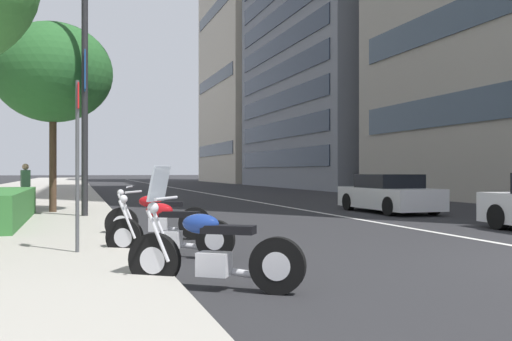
% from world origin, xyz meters
% --- Properties ---
extents(sidewalk_right_plaza, '(160.00, 8.17, 0.15)m').
position_xyz_m(sidewalk_right_plaza, '(30.00, 10.89, 0.07)').
color(sidewalk_right_plaza, '#A39E93').
rests_on(sidewalk_right_plaza, ground).
extents(lane_centre_stripe, '(110.00, 0.16, 0.01)m').
position_xyz_m(lane_centre_stripe, '(35.00, 0.00, 0.00)').
color(lane_centre_stripe, silver).
rests_on(lane_centre_stripe, ground).
extents(motorcycle_far_end_row, '(1.33, 1.92, 1.49)m').
position_xyz_m(motorcycle_far_end_row, '(0.46, 6.40, 0.45)').
color(motorcycle_far_end_row, black).
rests_on(motorcycle_far_end_row, ground).
extents(motorcycle_by_sign_pole, '(1.21, 1.98, 1.10)m').
position_xyz_m(motorcycle_by_sign_pole, '(3.10, 6.50, 0.42)').
color(motorcycle_by_sign_pole, black).
rests_on(motorcycle_by_sign_pole, ground).
extents(motorcycle_under_tarp, '(0.78, 2.14, 1.12)m').
position_xyz_m(motorcycle_under_tarp, '(5.58, 6.34, 0.43)').
color(motorcycle_under_tarp, black).
rests_on(motorcycle_under_tarp, ground).
extents(car_approaching_light, '(4.21, 1.88, 1.31)m').
position_xyz_m(car_approaching_light, '(10.86, -2.31, 0.61)').
color(car_approaching_light, silver).
rests_on(car_approaching_light, ground).
extents(parking_sign_by_curb, '(0.32, 0.06, 2.70)m').
position_xyz_m(parking_sign_by_curb, '(3.16, 7.92, 1.77)').
color(parking_sign_by_curb, '#47494C').
rests_on(parking_sign_by_curb, sidewalk_right_plaza).
extents(street_lamp_with_banners, '(1.26, 2.28, 8.69)m').
position_xyz_m(street_lamp_with_banners, '(10.61, 7.41, 5.24)').
color(street_lamp_with_banners, '#232326').
rests_on(street_lamp_with_banners, sidewalk_right_plaza).
extents(clipped_hedge_bed, '(6.58, 1.10, 0.79)m').
position_xyz_m(clipped_hedge_bed, '(9.12, 9.68, 0.55)').
color(clipped_hedge_bed, '#337033').
rests_on(clipped_hedge_bed, sidewalk_right_plaza).
extents(street_tree_mid_sidewalk, '(3.65, 3.65, 5.91)m').
position_xyz_m(street_tree_mid_sidewalk, '(12.49, 8.64, 4.50)').
color(street_tree_mid_sidewalk, '#473323').
rests_on(street_tree_mid_sidewalk, sidewalk_right_plaza).
extents(pedestrian_on_plaza, '(0.45, 0.34, 1.52)m').
position_xyz_m(pedestrian_on_plaza, '(13.70, 9.53, 0.91)').
color(pedestrian_on_plaza, '#3F724C').
rests_on(pedestrian_on_plaza, sidewalk_right_plaza).
extents(office_tower_near_left, '(22.83, 14.49, 31.60)m').
position_xyz_m(office_tower_near_left, '(39.48, -15.98, 15.80)').
color(office_tower_near_left, slate).
rests_on(office_tower_near_left, ground).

